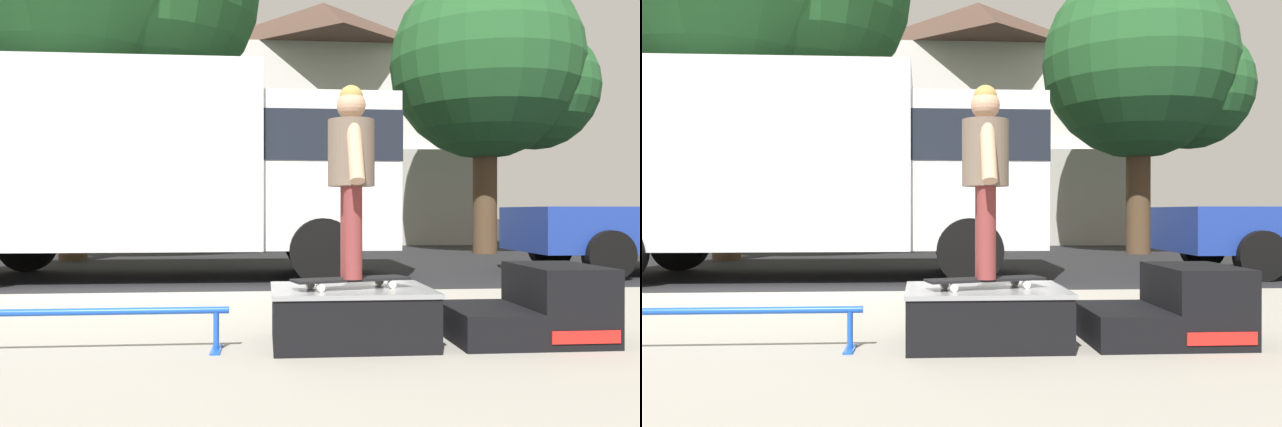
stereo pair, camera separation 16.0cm
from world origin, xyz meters
The scene contains 10 objects.
ground_plane centered at (0.00, 0.00, 0.00)m, with size 140.00×140.00×0.00m, color black.
sidewalk_slab centered at (0.00, -3.00, 0.06)m, with size 50.00×5.00×0.12m, color gray.
skate_box centered at (2.09, -3.23, 0.32)m, with size 1.04×0.79×0.37m.
kicker_ramp centered at (3.35, -3.23, 0.33)m, with size 1.00×0.76×0.51m.
grind_rail centered at (0.49, -3.37, 0.33)m, with size 1.61×0.28×0.28m.
skateboard centered at (2.08, -3.29, 0.55)m, with size 0.80×0.41×0.07m.
skater_kid centered at (2.08, -3.29, 1.30)m, with size 0.30×0.64×1.25m.
box_truck centered at (-0.02, 2.20, 1.70)m, with size 6.91×2.63×3.05m.
street_tree_main centered at (6.94, 6.94, 4.32)m, with size 4.91×4.47×6.70m.
house_behind centered at (3.61, 14.63, 4.24)m, with size 9.54×8.23×8.40m.
Camera 1 is at (1.52, -7.30, 0.99)m, focal length 34.98 mm.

